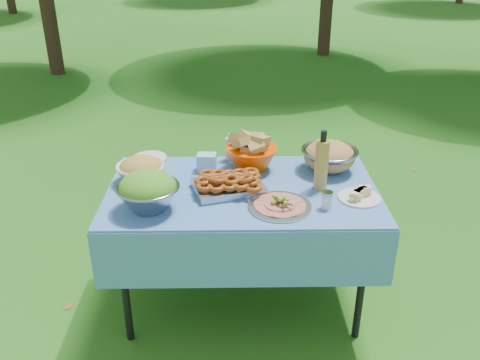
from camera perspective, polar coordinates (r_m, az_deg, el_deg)
name	(u,v)px	position (r m, az deg, el deg)	size (l,w,h in m)	color
ground	(242,299)	(3.18, 0.25, -13.22)	(80.00, 80.00, 0.00)	#0E3E0B
picnic_table	(242,247)	(2.95, 0.26, -7.51)	(1.46, 0.86, 0.76)	#84BBFF
salad_bowl	(148,191)	(2.55, -10.30, -1.21)	(0.31, 0.31, 0.20)	#95989D
pasta_bowl_white	(141,169)	(2.85, -11.08, 1.18)	(0.26, 0.26, 0.15)	silver
plate_stack	(150,161)	(3.07, -10.09, 2.15)	(0.20, 0.20, 0.05)	silver
wipes_box	(207,162)	(2.95, -3.76, 2.01)	(0.11, 0.08, 0.10)	#9AD7F1
sanitizer_bottle	(230,146)	(3.08, -1.12, 3.79)	(0.06, 0.06, 0.17)	pink
bread_bowl	(252,152)	(2.95, 1.31, 3.14)	(0.30, 0.30, 0.20)	#FA4A00
pasta_bowl_steel	(329,156)	(2.99, 10.00, 2.69)	(0.32, 0.32, 0.17)	#95989D
fried_tray	(228,183)	(2.72, -1.34, -0.36)	(0.36, 0.25, 0.08)	#A6A7AB
charcuterie_platter	(280,201)	(2.56, 4.52, -2.35)	(0.32, 0.32, 0.07)	silver
oil_bottle	(322,160)	(2.73, 9.17, 2.23)	(0.07, 0.07, 0.33)	#AB8D39
cheese_plate	(360,193)	(2.71, 13.30, -1.47)	(0.22, 0.22, 0.06)	silver
shaker	(327,200)	(2.58, 9.73, -2.21)	(0.06, 0.06, 0.09)	white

